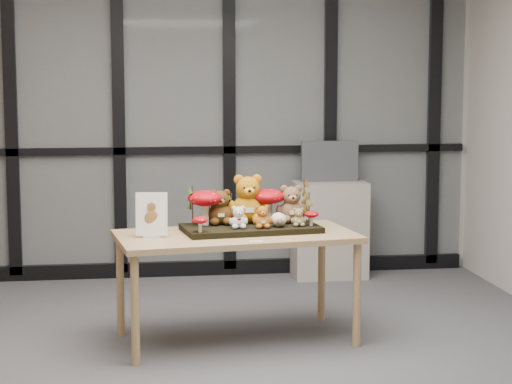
{
  "coord_description": "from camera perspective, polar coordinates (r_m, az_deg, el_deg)",
  "views": [
    {
      "loc": [
        -0.38,
        -5.12,
        1.69
      ],
      "look_at": [
        0.4,
        0.49,
        0.95
      ],
      "focal_mm": 65.0,
      "sensor_mm": 36.0,
      "label": 1
    }
  ],
  "objects": [
    {
      "name": "bear_small_yellow",
      "position": [
        5.75,
        0.39,
        -1.44
      ],
      "size": [
        0.14,
        0.13,
        0.16
      ],
      "primitive_type": null,
      "rotation": [
        0.0,
        0.0,
        0.14
      ],
      "color": "#AC5B19",
      "rests_on": "diorama_tray"
    },
    {
      "name": "sprig_dry_far_right",
      "position": [
        6.03,
        2.97,
        -0.47
      ],
      "size": [
        0.05,
        0.05,
        0.28
      ],
      "primitive_type": null,
      "color": "brown",
      "rests_on": "diorama_tray"
    },
    {
      "name": "diorama_tray",
      "position": [
        5.85,
        -0.33,
        -2.26
      ],
      "size": [
        0.9,
        0.54,
        0.04
      ],
      "primitive_type": "cube",
      "rotation": [
        0.0,
        0.0,
        0.14
      ],
      "color": "black",
      "rests_on": "display_table"
    },
    {
      "name": "room_shell",
      "position": [
        5.14,
        -3.68,
        7.29
      ],
      "size": [
        5.0,
        5.0,
        5.0
      ],
      "color": "#AEABA4",
      "rests_on": "floor"
    },
    {
      "name": "label_card",
      "position": [
        5.51,
        0.01,
        -3.05
      ],
      "size": [
        0.08,
        0.03,
        0.0
      ],
      "primitive_type": "cube",
      "color": "white",
      "rests_on": "display_table"
    },
    {
      "name": "sprig_green_mid_left",
      "position": [
        5.92,
        -2.91,
        -0.97
      ],
      "size": [
        0.05,
        0.05,
        0.2
      ],
      "primitive_type": null,
      "color": "#183C0D",
      "rests_on": "diorama_tray"
    },
    {
      "name": "display_table",
      "position": [
        5.79,
        -1.23,
        -3.23
      ],
      "size": [
        1.56,
        0.93,
        0.69
      ],
      "rotation": [
        0.0,
        0.0,
        0.14
      ],
      "color": "tan",
      "rests_on": "floor"
    },
    {
      "name": "cabinet",
      "position": [
        7.67,
        4.54,
        -2.32
      ],
      "size": [
        0.6,
        0.35,
        0.8
      ],
      "primitive_type": "cube",
      "color": "gray",
      "rests_on": "floor"
    },
    {
      "name": "mushroom_back_left",
      "position": [
        5.86,
        -3.15,
        -0.86
      ],
      "size": [
        0.22,
        0.22,
        0.24
      ],
      "primitive_type": null,
      "color": "#9C050C",
      "rests_on": "diorama_tray"
    },
    {
      "name": "bear_brown_medium",
      "position": [
        5.89,
        -2.22,
        -0.81
      ],
      "size": [
        0.21,
        0.2,
        0.25
      ],
      "primitive_type": null,
      "rotation": [
        0.0,
        0.0,
        0.14
      ],
      "color": "#4B2D0F",
      "rests_on": "diorama_tray"
    },
    {
      "name": "mushroom_back_right",
      "position": [
        5.97,
        0.79,
        -0.73
      ],
      "size": [
        0.21,
        0.21,
        0.24
      ],
      "primitive_type": null,
      "color": "#9C050C",
      "rests_on": "diorama_tray"
    },
    {
      "name": "glass_partition",
      "position": [
        7.61,
        -5.05,
        5.32
      ],
      "size": [
        4.9,
        0.06,
        2.78
      ],
      "color": "#2D383F",
      "rests_on": "floor"
    },
    {
      "name": "bear_pooh_yellow",
      "position": [
        5.94,
        -0.51,
        -0.26
      ],
      "size": [
        0.29,
        0.27,
        0.34
      ],
      "primitive_type": null,
      "rotation": [
        0.0,
        0.0,
        0.14
      ],
      "color": "#B36F0F",
      "rests_on": "diorama_tray"
    },
    {
      "name": "sprig_dry_mid_right",
      "position": [
        5.93,
        3.28,
        -0.98
      ],
      "size": [
        0.05,
        0.05,
        0.2
      ],
      "primitive_type": null,
      "color": "brown",
      "rests_on": "diorama_tray"
    },
    {
      "name": "sprig_green_far_left",
      "position": [
        5.85,
        -3.93,
        -0.84
      ],
      "size": [
        0.05,
        0.05,
        0.25
      ],
      "primitive_type": null,
      "color": "#183C0D",
      "rests_on": "diorama_tray"
    },
    {
      "name": "plush_cream_hedgehog",
      "position": [
        5.8,
        1.4,
        -1.67
      ],
      "size": [
        0.08,
        0.08,
        0.1
      ],
      "primitive_type": null,
      "rotation": [
        0.0,
        0.0,
        0.14
      ],
      "color": "white",
      "rests_on": "diorama_tray"
    },
    {
      "name": "sign_holder",
      "position": [
        5.66,
        -6.44,
        -1.52
      ],
      "size": [
        0.2,
        0.07,
        0.27
      ],
      "rotation": [
        0.0,
        0.0,
        -0.1
      ],
      "color": "silver",
      "rests_on": "display_table"
    },
    {
      "name": "sprig_green_centre",
      "position": [
        5.97,
        -1.52,
        -0.96
      ],
      "size": [
        0.05,
        0.05,
        0.19
      ],
      "primitive_type": null,
      "color": "#183C0D",
      "rests_on": "diorama_tray"
    },
    {
      "name": "bear_tan_back",
      "position": [
        5.97,
        2.18,
        -0.6
      ],
      "size": [
        0.23,
        0.21,
        0.27
      ],
      "primitive_type": null,
      "rotation": [
        0.0,
        0.0,
        0.14
      ],
      "color": "brown",
      "rests_on": "diorama_tray"
    },
    {
      "name": "bear_white_bow",
      "position": [
        5.74,
        -1.09,
        -1.48
      ],
      "size": [
        0.13,
        0.12,
        0.16
      ],
      "primitive_type": null,
      "rotation": [
        0.0,
        0.0,
        0.14
      ],
      "color": "white",
      "rests_on": "diorama_tray"
    },
    {
      "name": "monitor",
      "position": [
        7.61,
        4.55,
        1.9
      ],
      "size": [
        0.47,
        0.05,
        0.33
      ],
      "color": "#474A4E",
      "rests_on": "cabinet"
    },
    {
      "name": "mushroom_front_right",
      "position": [
        5.85,
        3.43,
        -1.58
      ],
      "size": [
        0.09,
        0.09,
        0.1
      ],
      "primitive_type": null,
      "color": "#9C050C",
      "rests_on": "diorama_tray"
    },
    {
      "name": "bear_beige_small",
      "position": [
        5.82,
        2.63,
        -1.48
      ],
      "size": [
        0.11,
        0.1,
        0.13
      ],
      "primitive_type": null,
      "rotation": [
        0.0,
        0.0,
        0.14
      ],
      "color": "olive",
      "rests_on": "diorama_tray"
    },
    {
      "name": "mushroom_front_left",
      "position": [
        5.61,
        -3.46,
        -1.95
      ],
      "size": [
        0.09,
        0.09,
        0.11
      ],
      "primitive_type": null,
      "color": "#9C050C",
      "rests_on": "diorama_tray"
    },
    {
      "name": "floor",
      "position": [
        5.41,
        -3.53,
        -10.82
      ],
      "size": [
        5.0,
        5.0,
        0.0
      ],
      "primitive_type": "plane",
      "color": "#4B4C50",
      "rests_on": "ground"
    }
  ]
}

